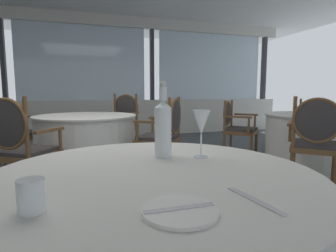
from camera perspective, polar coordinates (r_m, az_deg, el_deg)
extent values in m
plane|color=#4C5156|center=(2.80, -15.99, -14.63)|extent=(13.36, 13.36, 0.00)
cube|color=beige|center=(6.49, -16.94, 1.42)|extent=(10.06, 0.12, 0.85)
cube|color=beige|center=(6.66, -17.66, 20.71)|extent=(10.06, 0.12, 0.25)
cube|color=silver|center=(6.52, -17.35, 12.49)|extent=(2.78, 0.02, 1.66)
cube|color=#333338|center=(6.68, -31.28, 11.66)|extent=(0.08, 0.14, 1.66)
cube|color=silver|center=(7.25, 9.04, 12.12)|extent=(2.78, 0.02, 1.66)
cube|color=#333338|center=(6.69, -3.39, 12.63)|extent=(0.08, 0.14, 1.66)
cube|color=#333338|center=(8.06, 19.41, 11.30)|extent=(0.08, 0.14, 1.66)
cylinder|color=silver|center=(1.01, -3.09, -10.16)|extent=(1.20, 1.20, 0.02)
cylinder|color=white|center=(0.69, 2.51, -17.28)|extent=(0.19, 0.19, 0.01)
cube|color=silver|center=(0.68, 2.51, -16.88)|extent=(0.18, 0.02, 0.00)
cube|color=silver|center=(0.79, 17.62, -14.56)|extent=(0.05, 0.21, 0.00)
cylinder|color=white|center=(1.21, -1.04, -1.35)|extent=(0.08, 0.08, 0.22)
cone|color=white|center=(1.20, -1.05, 4.61)|extent=(0.08, 0.08, 0.03)
cylinder|color=white|center=(1.20, -1.06, 6.76)|extent=(0.03, 0.03, 0.06)
sphere|color=silver|center=(1.20, -1.06, 8.76)|extent=(0.03, 0.03, 0.03)
cylinder|color=white|center=(1.23, 6.90, -6.42)|extent=(0.06, 0.06, 0.00)
cylinder|color=white|center=(1.22, 6.93, -4.06)|extent=(0.01, 0.01, 0.10)
cone|color=white|center=(1.21, 7.00, 0.79)|extent=(0.08, 0.08, 0.11)
cylinder|color=white|center=(0.75, -26.74, -12.91)|extent=(0.06, 0.06, 0.08)
cylinder|color=silver|center=(4.17, 28.34, 2.06)|extent=(1.27, 1.27, 0.02)
cylinder|color=silver|center=(4.21, 28.05, -2.92)|extent=(1.23, 1.23, 0.71)
cube|color=brown|center=(3.24, 28.36, -4.11)|extent=(0.65, 0.65, 0.05)
cube|color=#383333|center=(3.23, 28.40, -3.36)|extent=(0.60, 0.60, 0.04)
cylinder|color=brown|center=(3.48, 24.76, -7.14)|extent=(0.04, 0.04, 0.42)
cylinder|color=brown|center=(3.49, 31.38, -7.48)|extent=(0.04, 0.04, 0.42)
cylinder|color=brown|center=(3.09, 24.43, -8.85)|extent=(0.04, 0.04, 0.42)
cylinder|color=brown|center=(3.00, 24.92, 0.74)|extent=(0.04, 0.04, 0.52)
ellipsoid|color=#383333|center=(2.98, 28.78, 0.99)|extent=(0.31, 0.31, 0.43)
torus|color=brown|center=(2.98, 28.78, 0.99)|extent=(0.34, 0.33, 0.45)
cube|color=brown|center=(3.22, 24.17, 0.48)|extent=(0.28, 0.29, 0.03)
cylinder|color=brown|center=(3.38, 24.20, -1.13)|extent=(0.03, 0.03, 0.22)
cube|color=brown|center=(5.16, 27.98, -0.19)|extent=(0.65, 0.65, 0.05)
cube|color=#383333|center=(5.16, 28.01, 0.29)|extent=(0.60, 0.60, 0.04)
cylinder|color=brown|center=(5.01, 30.14, -3.26)|extent=(0.04, 0.04, 0.42)
cylinder|color=brown|center=(5.00, 25.56, -3.01)|extent=(0.04, 0.04, 0.42)
cylinder|color=brown|center=(5.40, 29.93, -2.57)|extent=(0.04, 0.04, 0.42)
cylinder|color=brown|center=(5.39, 25.69, -2.33)|extent=(0.04, 0.04, 0.42)
cylinder|color=brown|center=(5.35, 30.25, 2.56)|extent=(0.04, 0.04, 0.44)
cylinder|color=brown|center=(5.34, 25.96, 2.80)|extent=(0.04, 0.04, 0.44)
ellipsoid|color=#383333|center=(5.36, 28.12, 2.92)|extent=(0.31, 0.31, 0.37)
torus|color=brown|center=(5.36, 28.12, 2.92)|extent=(0.30, 0.29, 0.39)
cube|color=brown|center=(5.13, 30.93, 2.35)|extent=(0.28, 0.29, 0.03)
cylinder|color=brown|center=(5.00, 30.95, 0.99)|extent=(0.03, 0.03, 0.22)
cube|color=brown|center=(5.12, 25.34, 2.66)|extent=(0.28, 0.29, 0.03)
cylinder|color=brown|center=(4.99, 25.22, 1.31)|extent=(0.03, 0.03, 0.22)
cube|color=brown|center=(4.29, 15.01, -1.16)|extent=(0.65, 0.65, 0.05)
cube|color=#383333|center=(4.29, 15.03, -0.59)|extent=(0.60, 0.60, 0.04)
cylinder|color=brown|center=(4.49, 17.97, -3.87)|extent=(0.04, 0.04, 0.41)
cylinder|color=brown|center=(4.10, 17.06, -4.84)|extent=(0.04, 0.04, 0.41)
cylinder|color=brown|center=(4.56, 13.00, -3.52)|extent=(0.04, 0.04, 0.41)
cylinder|color=brown|center=(4.18, 11.65, -4.43)|extent=(0.04, 0.04, 0.41)
cylinder|color=brown|center=(4.50, 13.17, 2.47)|extent=(0.04, 0.04, 0.45)
cylinder|color=brown|center=(4.12, 11.81, 2.10)|extent=(0.04, 0.04, 0.45)
ellipsoid|color=#383333|center=(4.31, 12.33, 2.60)|extent=(0.31, 0.31, 0.38)
torus|color=brown|center=(4.31, 12.33, 2.60)|extent=(0.30, 0.30, 0.39)
cube|color=brown|center=(4.50, 16.03, 2.32)|extent=(0.29, 0.28, 0.03)
cylinder|color=brown|center=(4.49, 17.75, 0.83)|extent=(0.03, 0.03, 0.22)
cube|color=brown|center=(4.02, 14.64, 1.83)|extent=(0.29, 0.28, 0.03)
cylinder|color=brown|center=(4.00, 16.57, 0.16)|extent=(0.03, 0.03, 0.22)
cylinder|color=silver|center=(3.67, -16.87, 2.03)|extent=(1.29, 1.29, 0.02)
cylinder|color=silver|center=(3.71, -16.67, -3.61)|extent=(1.25, 1.25, 0.71)
cube|color=brown|center=(2.95, -27.31, -5.40)|extent=(0.64, 0.64, 0.05)
cube|color=#383333|center=(2.94, -27.36, -4.58)|extent=(0.59, 0.59, 0.04)
cylinder|color=brown|center=(3.27, -27.19, -8.29)|extent=(0.04, 0.04, 0.40)
cylinder|color=brown|center=(3.02, -21.62, -9.27)|extent=(0.04, 0.04, 0.40)
cylinder|color=brown|center=(2.73, -26.91, -11.25)|extent=(0.04, 0.04, 0.40)
cylinder|color=brown|center=(2.62, -27.54, -0.33)|extent=(0.04, 0.04, 0.54)
ellipsoid|color=#383333|center=(2.75, -30.78, 0.35)|extent=(0.35, 0.26, 0.45)
torus|color=brown|center=(2.75, -30.78, 0.35)|extent=(0.40, 0.28, 0.46)
cube|color=brown|center=(3.10, -30.64, -0.42)|extent=(0.24, 0.33, 0.03)
cylinder|color=brown|center=(3.21, -28.68, -2.07)|extent=(0.03, 0.03, 0.22)
cube|color=brown|center=(2.75, -23.56, -0.84)|extent=(0.24, 0.33, 0.03)
cylinder|color=brown|center=(2.88, -21.64, -2.65)|extent=(0.03, 0.03, 0.22)
cube|color=brown|center=(3.27, -2.10, -3.02)|extent=(0.64, 0.64, 0.05)
cube|color=#383333|center=(3.26, -2.10, -2.27)|extent=(0.59, 0.59, 0.04)
cylinder|color=brown|center=(3.21, -6.66, -7.63)|extent=(0.04, 0.04, 0.43)
cylinder|color=brown|center=(3.56, -4.10, -6.10)|extent=(0.04, 0.04, 0.43)
cylinder|color=brown|center=(3.07, 0.28, -8.22)|extent=(0.04, 0.04, 0.43)
cylinder|color=brown|center=(3.45, 2.17, -6.55)|extent=(0.04, 0.04, 0.43)
cylinder|color=brown|center=(2.98, 0.29, 1.29)|extent=(0.04, 0.04, 0.49)
cylinder|color=brown|center=(3.36, 2.21, 1.94)|extent=(0.04, 0.04, 0.49)
ellipsoid|color=#383333|center=(3.17, 1.57, 2.07)|extent=(0.26, 0.35, 0.41)
torus|color=brown|center=(3.17, 1.57, 2.07)|extent=(0.26, 0.37, 0.43)
cube|color=brown|center=(3.01, -4.01, 0.82)|extent=(0.33, 0.24, 0.03)
cylinder|color=brown|center=(3.07, -6.46, -1.14)|extent=(0.03, 0.03, 0.22)
cube|color=brown|center=(3.48, -1.10, 1.67)|extent=(0.33, 0.24, 0.03)
cylinder|color=brown|center=(3.53, -3.28, -0.05)|extent=(0.03, 0.03, 0.22)
cube|color=brown|center=(4.54, -9.90, -0.35)|extent=(0.64, 0.64, 0.05)
cube|color=#383333|center=(4.54, -9.91, 0.19)|extent=(0.59, 0.59, 0.04)
cylinder|color=brown|center=(4.32, -8.64, -3.89)|extent=(0.04, 0.04, 0.42)
cylinder|color=brown|center=(4.50, -13.26, -3.55)|extent=(0.04, 0.04, 0.42)
cylinder|color=brown|center=(4.68, -6.54, -3.02)|extent=(0.04, 0.04, 0.42)
cylinder|color=brown|center=(4.85, -10.90, -2.75)|extent=(0.04, 0.04, 0.42)
cylinder|color=brown|center=(4.61, -6.64, 3.45)|extent=(0.04, 0.04, 0.53)
cylinder|color=brown|center=(4.79, -11.05, 3.50)|extent=(0.04, 0.04, 0.53)
ellipsoid|color=#383333|center=(4.71, -8.81, 3.81)|extent=(0.35, 0.26, 0.45)
torus|color=brown|center=(4.71, -8.81, 3.81)|extent=(0.40, 0.28, 0.46)
cube|color=brown|center=(4.40, -7.16, 2.67)|extent=(0.24, 0.33, 0.03)
cylinder|color=brown|center=(4.28, -7.90, 1.06)|extent=(0.03, 0.03, 0.22)
cube|color=brown|center=(4.62, -12.85, 2.75)|extent=(0.24, 0.33, 0.03)
cylinder|color=brown|center=(4.51, -13.69, 1.23)|extent=(0.03, 0.03, 0.22)
cube|color=brown|center=(4.32, -27.70, -1.79)|extent=(0.64, 0.64, 0.05)
cube|color=#383333|center=(4.31, -27.73, -1.23)|extent=(0.59, 0.59, 0.04)
cylinder|color=brown|center=(4.37, -23.81, -4.47)|extent=(0.04, 0.04, 0.40)
cylinder|color=brown|center=(4.08, -27.46, -5.44)|extent=(0.04, 0.04, 0.40)
cylinder|color=brown|center=(4.64, -27.59, -4.04)|extent=(0.04, 0.04, 0.40)
cylinder|color=brown|center=(4.36, -31.25, -4.90)|extent=(0.04, 0.04, 0.40)
cylinder|color=brown|center=(4.57, -27.93, 1.94)|extent=(0.04, 0.04, 0.47)
cylinder|color=brown|center=(4.30, -31.66, 1.44)|extent=(0.04, 0.04, 0.47)
ellipsoid|color=#383333|center=(4.44, -29.89, 2.01)|extent=(0.26, 0.35, 0.40)
torus|color=brown|center=(4.44, -29.89, 2.01)|extent=(0.26, 0.36, 0.41)
cube|color=brown|center=(4.46, -25.46, 1.75)|extent=(0.33, 0.24, 0.03)
cylinder|color=brown|center=(4.38, -24.01, 0.29)|extent=(0.03, 0.03, 0.22)
cube|color=brown|center=(4.11, -30.12, 1.09)|extent=(0.33, 0.24, 0.03)
cylinder|color=brown|center=(4.02, -28.64, -0.51)|extent=(0.03, 0.03, 0.22)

